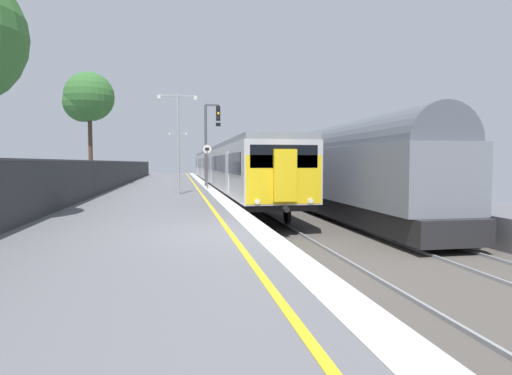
# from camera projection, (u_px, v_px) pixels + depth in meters

# --- Properties ---
(ground) EXTENTS (17.40, 110.00, 1.21)m
(ground) POSITION_uv_depth(u_px,v_px,m) (351.00, 253.00, 10.52)
(ground) COLOR slate
(commuter_train_at_platform) EXTENTS (2.83, 41.87, 3.81)m
(commuter_train_at_platform) POSITION_uv_depth(u_px,v_px,m) (223.00, 167.00, 35.13)
(commuter_train_at_platform) COLOR #B7B7BC
(commuter_train_at_platform) RESTS_ON ground
(freight_train_adjacent_track) EXTENTS (2.60, 42.62, 4.34)m
(freight_train_adjacent_track) POSITION_uv_depth(u_px,v_px,m) (280.00, 166.00, 32.66)
(freight_train_adjacent_track) COLOR #232326
(freight_train_adjacent_track) RESTS_ON ground
(signal_gantry) EXTENTS (1.10, 0.24, 5.55)m
(signal_gantry) POSITION_uv_depth(u_px,v_px,m) (209.00, 135.00, 29.16)
(signal_gantry) COLOR #47474C
(signal_gantry) RESTS_ON ground
(speed_limit_sign) EXTENTS (0.59, 0.08, 2.73)m
(speed_limit_sign) POSITION_uv_depth(u_px,v_px,m) (207.00, 160.00, 26.40)
(speed_limit_sign) COLOR #59595B
(speed_limit_sign) RESTS_ON ground
(platform_lamp_mid) EXTENTS (2.00, 0.20, 5.06)m
(platform_lamp_mid) POSITION_uv_depth(u_px,v_px,m) (178.00, 134.00, 21.66)
(platform_lamp_mid) COLOR #93999E
(platform_lamp_mid) RESTS_ON ground
(platform_lamp_far) EXTENTS (2.00, 0.20, 4.92)m
(platform_lamp_far) POSITION_uv_depth(u_px,v_px,m) (178.00, 150.00, 47.11)
(platform_lamp_far) COLOR #93999E
(platform_lamp_far) RESTS_ON ground
(background_tree_centre) EXTENTS (3.46, 3.40, 7.91)m
(background_tree_centre) POSITION_uv_depth(u_px,v_px,m) (87.00, 99.00, 29.93)
(background_tree_centre) COLOR #473323
(background_tree_centre) RESTS_ON ground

